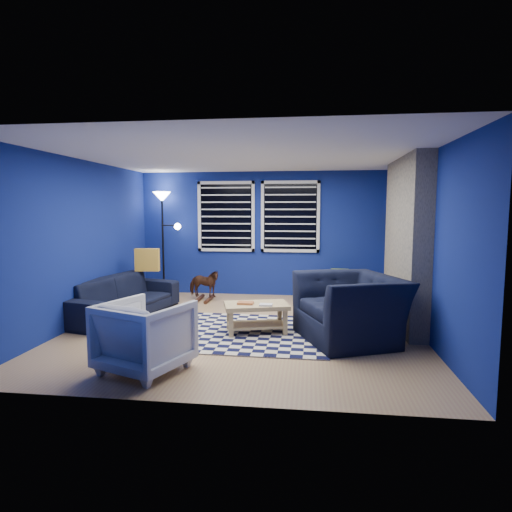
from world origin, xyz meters
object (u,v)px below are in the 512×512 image
at_px(tv, 392,228).
at_px(cabinet, 340,287).
at_px(armchair_big, 350,308).
at_px(floor_lamp, 163,211).
at_px(armchair_bent, 145,336).
at_px(sofa, 122,297).
at_px(rocking_horse, 204,284).
at_px(coffee_table, 256,312).

height_order(tv, cabinet, tv).
height_order(armchair_big, floor_lamp, floor_lamp).
relative_size(armchair_big, armchair_bent, 1.58).
relative_size(sofa, armchair_bent, 2.58).
relative_size(armchair_bent, cabinet, 1.33).
bearing_deg(floor_lamp, cabinet, -1.36).
relative_size(sofa, cabinet, 3.44).
distance_m(rocking_horse, floor_lamp, 1.74).
bearing_deg(sofa, tv, -57.99).
height_order(sofa, armchair_bent, armchair_bent).
height_order(armchair_big, rocking_horse, armchair_big).
bearing_deg(armchair_bent, tv, -109.48).
bearing_deg(rocking_horse, sofa, 147.18).
bearing_deg(cabinet, coffee_table, -123.71).
bearing_deg(floor_lamp, armchair_big, -37.15).
relative_size(tv, coffee_table, 1.01).
xyz_separation_m(tv, armchair_bent, (-3.25, -3.79, -1.01)).
xyz_separation_m(armchair_big, cabinet, (0.04, 2.56, -0.17)).
bearing_deg(rocking_horse, armchair_big, -124.55).
xyz_separation_m(tv, sofa, (-4.55, -1.54, -1.08)).
bearing_deg(coffee_table, armchair_big, -7.40).
xyz_separation_m(armchair_big, floor_lamp, (-3.49, 2.64, 1.28)).
distance_m(sofa, coffee_table, 2.41).
xyz_separation_m(armchair_big, rocking_horse, (-2.55, 2.16, -0.10)).
distance_m(tv, armchair_bent, 5.10).
xyz_separation_m(tv, rocking_horse, (-3.50, -0.23, -1.07)).
bearing_deg(sofa, floor_lamp, 9.86).
relative_size(armchair_big, floor_lamp, 0.64).
height_order(sofa, rocking_horse, sofa).
xyz_separation_m(sofa, rocking_horse, (1.05, 1.31, 0.01)).
bearing_deg(armchair_bent, coffee_table, -101.83).
bearing_deg(tv, rocking_horse, -176.21).
relative_size(tv, rocking_horse, 1.60).
relative_size(armchair_bent, floor_lamp, 0.41).
bearing_deg(armchair_bent, rocking_horse, -64.85).
bearing_deg(floor_lamp, coffee_table, -48.35).
height_order(armchair_bent, coffee_table, armchair_bent).
xyz_separation_m(armchair_big, coffee_table, (-1.29, 0.17, -0.13)).
bearing_deg(armchair_big, rocking_horse, -152.43).
distance_m(sofa, armchair_bent, 2.60).
bearing_deg(rocking_horse, cabinet, -75.55).
distance_m(armchair_big, coffee_table, 1.30).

